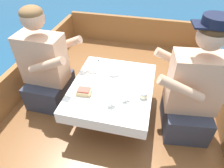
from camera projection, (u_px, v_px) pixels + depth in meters
The scene contains 19 objects.
ground_plane at pixel (114, 121), 2.19m from camera, with size 60.00×60.00×0.00m, color navy.
boat_deck at pixel (114, 114), 2.11m from camera, with size 2.08×2.83×0.24m, color brown.
gunwale_port at pixel (22, 78), 2.11m from camera, with size 0.06×2.83×0.35m, color #936033.
bow_coaming at pixel (135, 31), 2.95m from camera, with size 1.96×0.06×0.40m, color #936033.
cockpit_table at pixel (112, 89), 1.76m from camera, with size 0.70×0.83×0.35m.
person_port at pixel (46, 69), 1.87m from camera, with size 0.53×0.45×0.97m.
person_starboard at pixel (192, 93), 1.58m from camera, with size 0.56×0.49×1.03m.
plate_sandwich at pixel (84, 94), 1.65m from camera, with size 0.21×0.21×0.01m.
plate_bread at pixel (139, 87), 1.72m from camera, with size 0.17×0.17×0.01m.
sandwich at pixel (84, 92), 1.63m from camera, with size 0.12×0.09×0.05m.
bowl_port_near at pixel (113, 71), 1.86m from camera, with size 0.12×0.12×0.04m.
bowl_starboard_near at pixel (93, 68), 1.91m from camera, with size 0.13×0.13×0.04m.
coffee_cup_port at pixel (110, 102), 1.54m from camera, with size 0.09×0.06×0.06m.
coffee_cup_starboard at pixel (125, 97), 1.58m from camera, with size 0.09×0.06×0.06m.
tin_can at pixel (143, 95), 1.61m from camera, with size 0.07×0.07×0.05m.
utensil_spoon_starboard at pixel (111, 83), 1.76m from camera, with size 0.13×0.13×0.01m.
utensil_spoon_center at pixel (92, 107), 1.54m from camera, with size 0.17×0.03×0.01m.
utensil_fork_starboard at pixel (100, 63), 2.00m from camera, with size 0.11×0.15×0.00m.
utensil_knife_starboard at pixel (87, 113), 1.49m from camera, with size 0.17×0.03×0.00m.
Camera 1 is at (0.31, -1.40, 1.71)m, focal length 32.00 mm.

